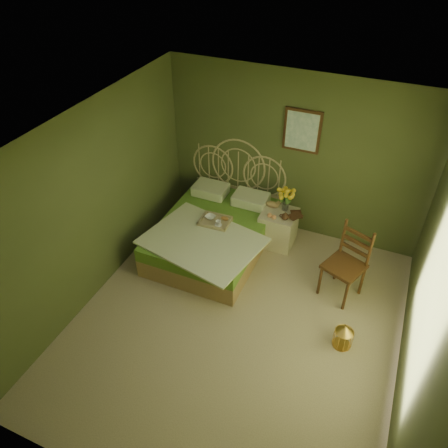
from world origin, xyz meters
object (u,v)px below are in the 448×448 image
at_px(bed, 214,231).
at_px(birdcage, 343,336).
at_px(nightstand, 279,224).
at_px(chair, 347,258).

height_order(bed, birdcage, bed).
distance_m(nightstand, birdcage, 2.09).
height_order(nightstand, birdcage, nightstand).
distance_m(bed, birdcage, 2.48).
height_order(bed, nightstand, bed).
xyz_separation_m(bed, chair, (2.00, -0.15, 0.29)).
bearing_deg(chair, bed, -162.20).
bearing_deg(bed, nightstand, 29.52).
xyz_separation_m(nightstand, chair, (1.13, -0.64, 0.24)).
bearing_deg(nightstand, chair, -29.71).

